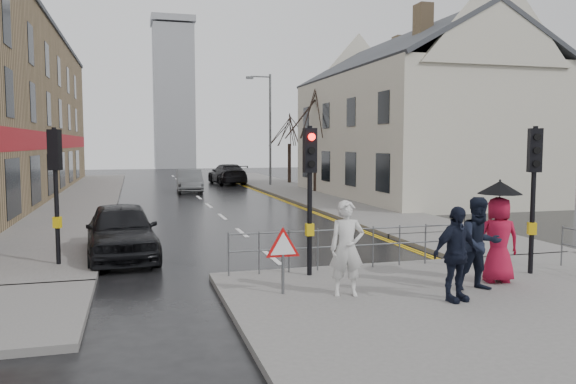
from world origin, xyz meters
TOP-DOWN VIEW (x-y plane):
  - ground at (0.00, 0.00)m, footprint 120.00×120.00m
  - near_pavement at (3.00, -3.50)m, footprint 10.00×9.00m
  - left_pavement at (-6.50, 23.00)m, footprint 4.00×44.00m
  - right_pavement at (6.50, 25.00)m, footprint 4.00×40.00m
  - pavement_bridge_right at (6.50, 3.00)m, footprint 4.00×4.20m
  - building_right_cream at (12.00, 18.00)m, footprint 9.00×16.40m
  - church_tower at (1.50, 62.00)m, footprint 5.00×5.00m
  - traffic_signal_near_left at (0.20, 0.20)m, footprint 0.28×0.27m
  - traffic_signal_near_right at (5.20, -1.00)m, footprint 0.34×0.33m
  - traffic_signal_far_left at (-5.50, 3.00)m, footprint 0.34×0.33m
  - guard_railing_front at (1.95, 0.60)m, footprint 7.14×0.04m
  - warning_sign at (-0.80, -1.21)m, footprint 0.80×0.07m
  - street_lamp at (5.82, 28.00)m, footprint 1.83×0.25m
  - tree_near at (7.50, 22.00)m, footprint 2.40×2.40m
  - tree_far at (8.00, 30.00)m, footprint 2.40×2.40m
  - pedestrian_a at (0.38, -1.65)m, footprint 0.76×0.57m
  - pedestrian_b at (3.15, -2.00)m, footprint 0.97×0.77m
  - pedestrian_with_umbrella at (3.94, -1.51)m, footprint 1.02×0.96m
  - pedestrian_d at (2.24, -2.56)m, footprint 1.14×0.68m
  - car_parked at (-4.00, 4.00)m, footprint 2.12×4.62m
  - car_mid at (-0.19, 24.71)m, footprint 1.74×4.52m
  - car_far at (3.38, 31.42)m, footprint 2.59×5.57m

SIDE VIEW (x-z plane):
  - ground at x=0.00m, z-range 0.00..0.00m
  - near_pavement at x=3.00m, z-range 0.00..0.14m
  - left_pavement at x=-6.50m, z-range 0.00..0.14m
  - right_pavement at x=6.50m, z-range 0.00..0.14m
  - pavement_bridge_right at x=6.50m, z-range 0.00..0.14m
  - car_mid at x=-0.19m, z-range 0.00..1.47m
  - car_parked at x=-4.00m, z-range 0.00..1.54m
  - car_far at x=3.38m, z-range 0.00..1.57m
  - guard_railing_front at x=1.95m, z-range 0.36..1.36m
  - warning_sign at x=-0.80m, z-range 0.37..1.72m
  - pedestrian_d at x=2.24m, z-range 0.14..1.96m
  - pedestrian_a at x=0.38m, z-range 0.14..2.03m
  - pedestrian_b at x=3.15m, z-range 0.14..2.06m
  - pedestrian_with_umbrella at x=3.94m, z-range 0.20..2.40m
  - traffic_signal_near_left at x=0.20m, z-range 0.76..4.16m
  - traffic_signal_near_right at x=5.20m, z-range 0.76..4.16m
  - traffic_signal_far_left at x=-5.50m, z-range 0.76..4.16m
  - tree_far at x=8.00m, z-range 1.60..7.24m
  - street_lamp at x=5.82m, z-range 0.71..8.71m
  - building_right_cream at x=12.00m, z-range -0.27..9.83m
  - tree_near at x=7.50m, z-range 1.85..8.43m
  - church_tower at x=1.50m, z-range 0.00..18.00m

